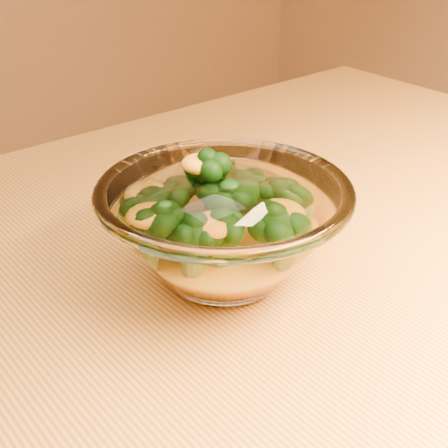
# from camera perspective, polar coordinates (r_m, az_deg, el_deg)

# --- Properties ---
(table) EXTENTS (1.20, 0.80, 0.75)m
(table) POSITION_cam_1_polar(r_m,az_deg,el_deg) (0.64, 1.84, -11.19)
(table) COLOR #B77A37
(table) RESTS_ON ground
(glass_bowl) EXTENTS (0.22, 0.22, 0.10)m
(glass_bowl) POSITION_cam_1_polar(r_m,az_deg,el_deg) (0.54, 0.00, -0.44)
(glass_bowl) COLOR white
(glass_bowl) RESTS_ON table
(cheese_sauce) EXTENTS (0.12, 0.12, 0.03)m
(cheese_sauce) POSITION_cam_1_polar(r_m,az_deg,el_deg) (0.55, 0.00, -2.29)
(cheese_sauce) COLOR orange
(cheese_sauce) RESTS_ON glass_bowl
(broccoli_heap) EXTENTS (0.15, 0.14, 0.08)m
(broccoli_heap) POSITION_cam_1_polar(r_m,az_deg,el_deg) (0.54, -0.43, 0.93)
(broccoli_heap) COLOR black
(broccoli_heap) RESTS_ON cheese_sauce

